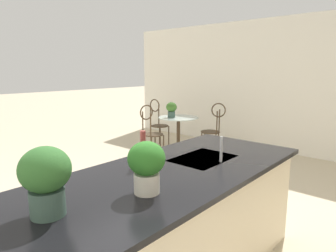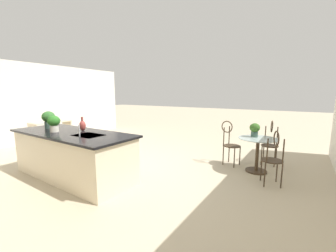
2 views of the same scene
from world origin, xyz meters
TOP-DOWN VIEW (x-y plane):
  - ground_plane at (0.00, 0.00)m, footprint 40.00×40.00m
  - wall_left_window at (-4.26, 0.00)m, footprint 0.12×7.80m
  - kitchen_island at (0.30, 0.85)m, footprint 2.80×1.06m
  - bistro_table at (-2.76, -1.48)m, footprint 0.80×0.80m
  - chair_near_window at (-2.12, -1.63)m, footprint 0.51×0.44m
  - chair_by_island at (-3.13, -0.88)m, footprint 0.49×0.52m
  - chair_toward_desk at (-2.92, -2.19)m, footprint 0.38×0.48m
  - sink_faucet at (-0.25, 1.03)m, footprint 0.02×0.02m
  - potted_plant_on_table at (-2.66, -1.57)m, footprint 0.21×0.21m
  - potted_plant_counter_near at (0.60, 1.02)m, footprint 0.23×0.23m
  - potted_plant_counter_far at (1.15, 0.83)m, footprint 0.27×0.27m
  - vase_on_counter at (0.25, 0.62)m, footprint 0.13×0.13m

SIDE VIEW (x-z plane):
  - ground_plane at x=0.00m, z-range 0.00..0.00m
  - bistro_table at x=-2.76m, z-range 0.08..0.82m
  - kitchen_island at x=0.30m, z-range 0.00..0.92m
  - chair_near_window at x=-2.12m, z-range 0.05..1.09m
  - chair_by_island at x=-3.13m, z-range 0.05..1.09m
  - chair_toward_desk at x=-2.92m, z-range 0.05..1.09m
  - potted_plant_on_table at x=-2.66m, z-range 0.76..1.06m
  - sink_faucet at x=-0.25m, z-range 0.92..1.14m
  - vase_on_counter at x=0.25m, z-range 0.89..1.17m
  - potted_plant_counter_near at x=0.60m, z-range 0.94..1.27m
  - potted_plant_counter_far at x=1.15m, z-range 0.95..1.32m
  - wall_left_window at x=-4.26m, z-range 0.00..2.70m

